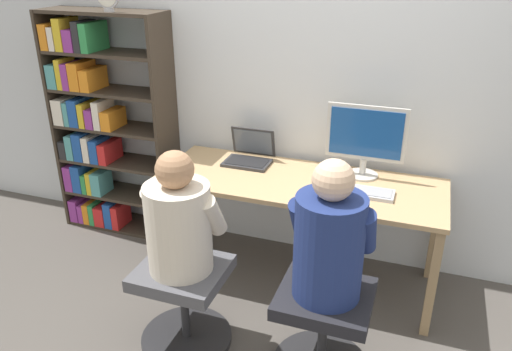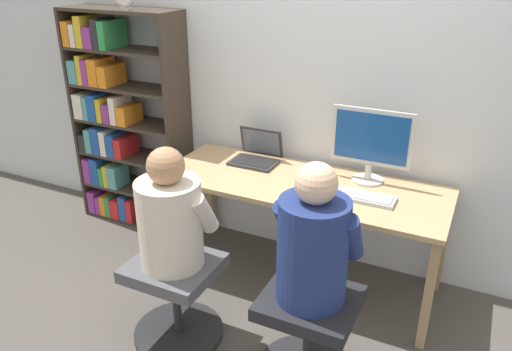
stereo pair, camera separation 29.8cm
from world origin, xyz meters
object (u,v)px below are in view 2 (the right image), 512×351
object	(u,v)px
office_chair_left	(308,332)
office_chair_right	(176,295)
person_at_laptop	(170,216)
bookshelf	(116,124)
desktop_monitor	(371,144)
laptop	(256,155)
keyboard	(361,197)
person_at_monitor	(313,243)

from	to	relation	value
office_chair_left	office_chair_right	size ratio (longest dim) A/B	1.00
person_at_laptop	office_chair_right	bearing A→B (deg)	-90.00
bookshelf	office_chair_right	bearing A→B (deg)	-40.02
desktop_monitor	laptop	world-z (taller)	desktop_monitor
office_chair_left	person_at_laptop	world-z (taller)	person_at_laptop
laptop	person_at_laptop	size ratio (longest dim) A/B	0.46
person_at_laptop	office_chair_left	bearing A→B (deg)	2.89
desktop_monitor	office_chair_left	world-z (taller)	desktop_monitor
keyboard	person_at_laptop	world-z (taller)	person_at_laptop
laptop	desktop_monitor	bearing A→B (deg)	2.04
office_chair_right	person_at_laptop	size ratio (longest dim) A/B	0.77
laptop	person_at_laptop	xyz separation A→B (m)	(-0.02, -0.99, 0.01)
keyboard	office_chair_right	distance (m)	1.20
office_chair_left	office_chair_right	xyz separation A→B (m)	(-0.77, -0.04, 0.00)
bookshelf	laptop	bearing A→B (deg)	-0.80
laptop	keyboard	xyz separation A→B (m)	(0.80, -0.23, -0.03)
keyboard	office_chair_right	size ratio (longest dim) A/B	0.76
office_chair_right	person_at_laptop	bearing A→B (deg)	90.00
laptop	office_chair_left	distance (m)	1.30
laptop	office_chair_right	distance (m)	1.10
office_chair_right	person_at_monitor	world-z (taller)	person_at_monitor
laptop	office_chair_right	xyz separation A→B (m)	(-0.02, -0.99, -0.49)
person_at_monitor	bookshelf	distance (m)	2.19
keyboard	person_at_monitor	distance (m)	0.71
keyboard	bookshelf	world-z (taller)	bookshelf
office_chair_left	person_at_monitor	xyz separation A→B (m)	(0.00, 0.01, 0.52)
desktop_monitor	office_chair_left	size ratio (longest dim) A/B	0.96
office_chair_left	laptop	bearing A→B (deg)	128.47
keyboard	person_at_monitor	bearing A→B (deg)	-93.50
keyboard	office_chair_left	size ratio (longest dim) A/B	0.76
office_chair_right	person_at_laptop	distance (m)	0.50
laptop	person_at_laptop	distance (m)	0.99
desktop_monitor	person_at_laptop	size ratio (longest dim) A/B	0.74
person_at_laptop	laptop	bearing A→B (deg)	88.94
person_at_laptop	person_at_monitor	bearing A→B (deg)	3.29
keyboard	office_chair_left	xyz separation A→B (m)	(-0.04, -0.72, -0.45)
desktop_monitor	office_chair_right	bearing A→B (deg)	-127.54
desktop_monitor	office_chair_right	distance (m)	1.46
desktop_monitor	bookshelf	size ratio (longest dim) A/B	0.29
desktop_monitor	office_chair_left	bearing A→B (deg)	-90.70
person_at_laptop	bookshelf	world-z (taller)	bookshelf
desktop_monitor	person_at_monitor	bearing A→B (deg)	-90.70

